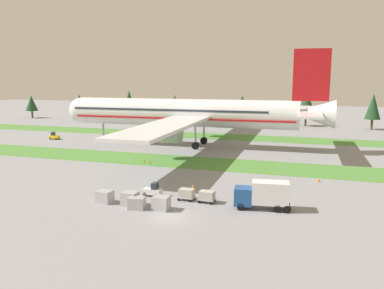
# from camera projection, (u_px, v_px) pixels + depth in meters

# --- Properties ---
(ground_plane) EXTENTS (400.00, 400.00, 0.00)m
(ground_plane) POSITION_uv_depth(u_px,v_px,m) (169.00, 218.00, 46.57)
(ground_plane) COLOR gray
(grass_strip_near) EXTENTS (320.00, 11.32, 0.01)m
(grass_strip_near) POSITION_uv_depth(u_px,v_px,m) (226.00, 165.00, 74.93)
(grass_strip_near) COLOR #4C8438
(grass_strip_near) RESTS_ON ground
(grass_strip_far) EXTENTS (320.00, 11.32, 0.01)m
(grass_strip_far) POSITION_uv_depth(u_px,v_px,m) (254.00, 138.00, 107.47)
(grass_strip_far) COLOR #4C8438
(grass_strip_far) RESTS_ON ground
(airliner) EXTENTS (64.76, 79.48, 22.36)m
(airliner) POSITION_uv_depth(u_px,v_px,m) (191.00, 113.00, 93.66)
(airliner) COLOR silver
(airliner) RESTS_ON ground
(baggage_tug) EXTENTS (2.67, 1.45, 1.97)m
(baggage_tug) POSITION_uv_depth(u_px,v_px,m) (153.00, 190.00, 54.91)
(baggage_tug) COLOR silver
(baggage_tug) RESTS_ON ground
(cargo_dolly_lead) EXTENTS (2.28, 1.62, 1.55)m
(cargo_dolly_lead) POSITION_uv_depth(u_px,v_px,m) (187.00, 193.00, 53.13)
(cargo_dolly_lead) COLOR #A3A3A8
(cargo_dolly_lead) RESTS_ON ground
(cargo_dolly_second) EXTENTS (2.28, 1.62, 1.55)m
(cargo_dolly_second) POSITION_uv_depth(u_px,v_px,m) (207.00, 196.00, 52.11)
(cargo_dolly_second) COLOR #A3A3A8
(cargo_dolly_second) RESTS_ON ground
(catering_truck) EXTENTS (7.20, 3.20, 3.58)m
(catering_truck) POSITION_uv_depth(u_px,v_px,m) (263.00, 194.00, 49.31)
(catering_truck) COLOR #1E4C8E
(catering_truck) RESTS_ON ground
(pushback_tractor) EXTENTS (2.64, 1.37, 1.97)m
(pushback_tractor) POSITION_uv_depth(u_px,v_px,m) (54.00, 136.00, 105.19)
(pushback_tractor) COLOR yellow
(pushback_tractor) RESTS_ON ground
(ground_crew_marshaller) EXTENTS (0.55, 0.36, 1.74)m
(ground_crew_marshaller) POSITION_uv_depth(u_px,v_px,m) (193.00, 191.00, 54.36)
(ground_crew_marshaller) COLOR black
(ground_crew_marshaller) RESTS_ON ground
(uld_container_0) EXTENTS (2.17, 1.82, 1.61)m
(uld_container_0) POSITION_uv_depth(u_px,v_px,m) (105.00, 197.00, 52.10)
(uld_container_0) COLOR #A3A3A8
(uld_container_0) RESTS_ON ground
(uld_container_1) EXTENTS (2.05, 1.66, 1.72)m
(uld_container_1) POSITION_uv_depth(u_px,v_px,m) (161.00, 203.00, 49.24)
(uld_container_1) COLOR #A3A3A8
(uld_container_1) RESTS_ON ground
(uld_container_2) EXTENTS (2.02, 1.63, 1.75)m
(uld_container_2) POSITION_uv_depth(u_px,v_px,m) (130.00, 199.00, 51.01)
(uld_container_2) COLOR #A3A3A8
(uld_container_2) RESTS_ON ground
(uld_container_3) EXTENTS (2.18, 1.83, 1.51)m
(uld_container_3) POSITION_uv_depth(u_px,v_px,m) (137.00, 203.00, 49.65)
(uld_container_3) COLOR #A3A3A8
(uld_container_3) RESTS_ON ground
(taxiway_marker_0) EXTENTS (0.44, 0.44, 0.48)m
(taxiway_marker_0) POSITION_uv_depth(u_px,v_px,m) (144.00, 161.00, 76.86)
(taxiway_marker_0) COLOR orange
(taxiway_marker_0) RESTS_ON ground
(taxiway_marker_1) EXTENTS (0.44, 0.44, 0.55)m
(taxiway_marker_1) POSITION_uv_depth(u_px,v_px,m) (204.00, 167.00, 71.35)
(taxiway_marker_1) COLOR orange
(taxiway_marker_1) RESTS_ON ground
(taxiway_marker_2) EXTENTS (0.44, 0.44, 0.64)m
(taxiway_marker_2) POSITION_uv_depth(u_px,v_px,m) (150.00, 162.00, 75.69)
(taxiway_marker_2) COLOR orange
(taxiway_marker_2) RESTS_ON ground
(taxiway_marker_3) EXTENTS (0.44, 0.44, 0.64)m
(taxiway_marker_3) POSITION_uv_depth(u_px,v_px,m) (319.00, 180.00, 62.63)
(taxiway_marker_3) COLOR orange
(taxiway_marker_3) RESTS_ON ground
(distant_tree_line) EXTENTS (192.68, 10.84, 12.00)m
(distant_tree_line) POSITION_uv_depth(u_px,v_px,m) (278.00, 106.00, 133.08)
(distant_tree_line) COLOR #4C3823
(distant_tree_line) RESTS_ON ground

